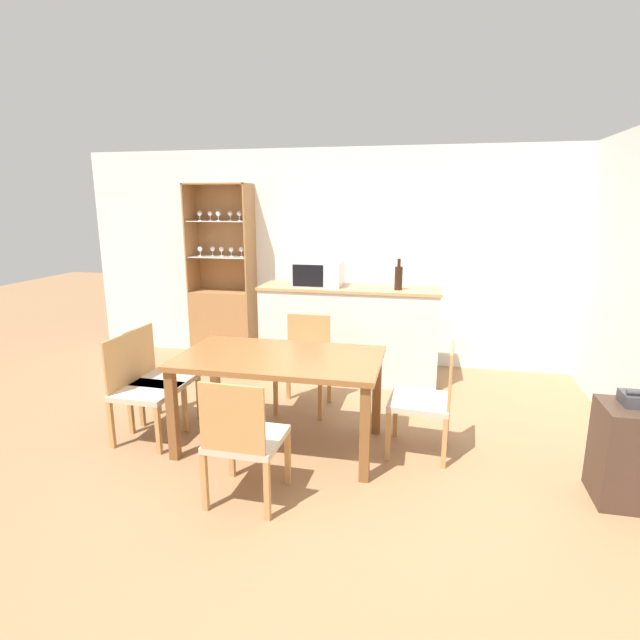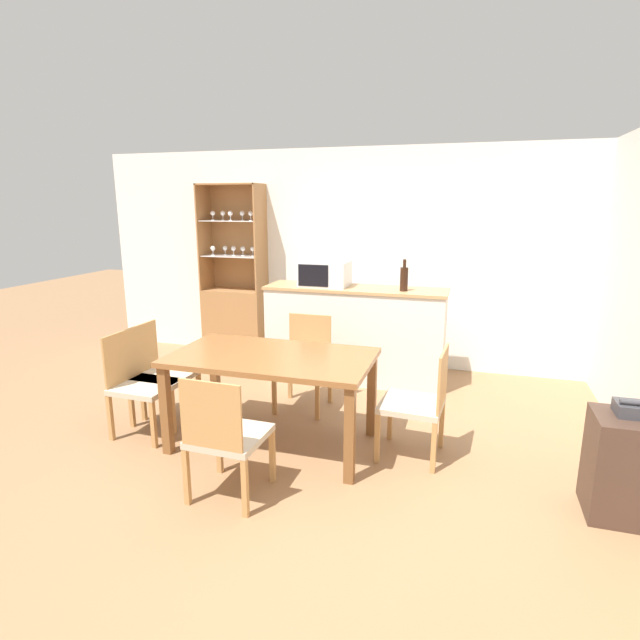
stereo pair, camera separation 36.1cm
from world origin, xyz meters
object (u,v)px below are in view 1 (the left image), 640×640
Objects in this scene: display_cabinet at (224,310)px; microwave at (318,273)px; dining_chair_side_left_near at (142,389)px; wine_bottle at (399,277)px; dining_table at (280,367)px; dining_chair_head_far at (305,363)px; dining_chair_side_left_far at (159,378)px; telephone at (640,399)px; dining_chair_side_right_far at (426,399)px; side_cabinet at (639,455)px; dining_chair_head_near at (244,439)px.

microwave is (1.32, -0.47, 0.56)m from display_cabinet.
wine_bottle is (1.95, 1.75, 0.73)m from dining_chair_side_left_near.
dining_table is 1.81× the size of dining_chair_head_far.
dining_chair_side_left_far is 3.64m from telephone.
dining_chair_side_right_far and dining_chair_side_left_far have the same top height.
dining_chair_side_right_far reaches higher than side_cabinet.
dining_table is 2.54m from side_cabinet.
dining_table is at bearing 174.11° from side_cabinet.
microwave is at bearing 142.89° from telephone.
dining_chair_side_left_near and dining_chair_head_far have the same top height.
dining_chair_side_left_near is at bearing 178.59° from telephone.
dining_chair_side_left_near is (-2.28, -0.27, 0.00)m from dining_chair_side_right_far.
dining_chair_side_left_far is (-1.14, 0.14, -0.23)m from dining_table.
dining_chair_side_left_near is at bearing 100.78° from dining_chair_side_right_far.
dining_chair_side_left_near and dining_chair_head_near have the same top height.
dining_chair_head_far reaches higher than telephone.
dining_table is 2.48m from telephone.
dining_chair_side_right_far is 1.70× the size of microwave.
dining_chair_head_near reaches higher than side_cabinet.
side_cabinet is (3.64, -0.39, -0.11)m from dining_chair_side_left_far.
display_cabinet is 2.45× the size of dining_chair_side_right_far.
dining_chair_side_right_far is (1.14, 0.13, -0.23)m from dining_table.
dining_chair_side_left_near reaches higher than side_cabinet.
telephone is at bearing 85.92° from dining_chair_side_left_far.
microwave is 0.78× the size of side_cabinet.
side_cabinet is (2.56, -1.95, -0.84)m from microwave.
dining_chair_side_left_near is at bearing -120.47° from microwave.
wine_bottle is at bearing 128.84° from dining_chair_side_left_far.
wine_bottle is (0.81, 2.42, 0.73)m from dining_chair_head_near.
dining_chair_side_right_far is 1.00× the size of dining_chair_head_far.
wine_bottle is 2.66m from side_cabinet.
dining_chair_side_right_far is (2.53, -2.03, -0.17)m from display_cabinet.
wine_bottle reaches higher than microwave.
wine_bottle is 2.53m from telephone.
microwave is at bearing 142.67° from side_cabinet.
dining_chair_side_right_far is at bearing 40.84° from dining_chair_head_near.
dining_chair_head_far is at bearing -85.91° from microwave.
dining_chair_side_left_near is at bearing -173.31° from dining_table.
side_cabinet is at bearing -37.33° from microwave.
dining_table is at bearing 174.85° from telephone.
dining_chair_side_left_far is at bearing -83.02° from display_cabinet.
side_cabinet is (2.50, 0.54, -0.11)m from dining_chair_head_near.
wine_bottle is (-0.33, 1.49, 0.73)m from dining_chair_side_right_far.
side_cabinet is at bearing 85.42° from dining_chair_side_left_far.
dining_chair_side_left_near reaches higher than telephone.
display_cabinet is 4.59m from side_cabinet.
dining_chair_side_left_near is (-1.14, -0.13, -0.23)m from dining_table.
dining_chair_side_left_far is 3.66m from side_cabinet.
dining_chair_head_far is 1.33× the size of side_cabinet.
dining_chair_side_left_far is (-2.28, 0.00, 0.00)m from dining_chair_side_right_far.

